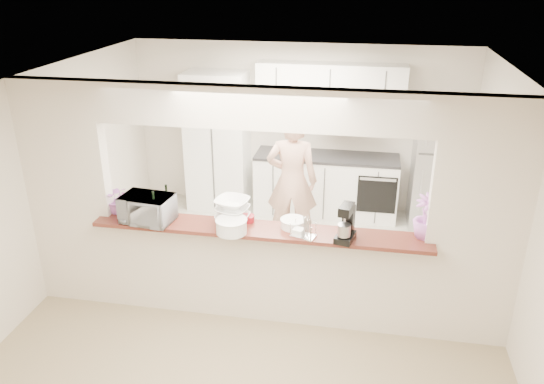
% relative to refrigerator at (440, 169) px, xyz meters
% --- Properties ---
extents(floor, '(6.00, 6.00, 0.00)m').
position_rel_refrigerator_xyz_m(floor, '(-2.05, -2.65, -0.85)').
color(floor, gray).
rests_on(floor, ground).
extents(tile_overlay, '(5.00, 2.90, 0.01)m').
position_rel_refrigerator_xyz_m(tile_overlay, '(-2.05, -1.10, -0.84)').
color(tile_overlay, beige).
rests_on(tile_overlay, floor).
extents(partition, '(5.00, 0.15, 2.50)m').
position_rel_refrigerator_xyz_m(partition, '(-2.05, -2.65, 0.63)').
color(partition, beige).
rests_on(partition, floor).
extents(bar_counter, '(3.40, 0.38, 1.09)m').
position_rel_refrigerator_xyz_m(bar_counter, '(-2.05, -2.65, -0.27)').
color(bar_counter, beige).
rests_on(bar_counter, floor).
extents(kitchen_cabinets, '(3.15, 0.62, 2.25)m').
position_rel_refrigerator_xyz_m(kitchen_cabinets, '(-2.24, 0.07, 0.12)').
color(kitchen_cabinets, white).
rests_on(kitchen_cabinets, floor).
extents(refrigerator, '(0.75, 0.70, 1.70)m').
position_rel_refrigerator_xyz_m(refrigerator, '(0.00, 0.00, 0.00)').
color(refrigerator, '#B4B5BA').
rests_on(refrigerator, floor).
extents(flower_left, '(0.34, 0.31, 0.31)m').
position_rel_refrigerator_xyz_m(flower_left, '(-3.59, -2.60, 0.40)').
color(flower_left, '#EB7CE2').
rests_on(flower_left, bar_counter).
extents(wine_bottle_a, '(0.07, 0.07, 0.36)m').
position_rel_refrigerator_xyz_m(wine_bottle_a, '(-3.10, -2.80, 0.38)').
color(wine_bottle_a, black).
rests_on(wine_bottle_a, bar_counter).
extents(wine_bottle_b, '(0.07, 0.07, 0.35)m').
position_rel_refrigerator_xyz_m(wine_bottle_b, '(-3.05, -2.58, 0.38)').
color(wine_bottle_b, black).
rests_on(wine_bottle_b, bar_counter).
extents(toaster_oven, '(0.55, 0.40, 0.28)m').
position_rel_refrigerator_xyz_m(toaster_oven, '(-3.20, -2.75, 0.38)').
color(toaster_oven, '#ABAAB0').
rests_on(toaster_oven, bar_counter).
extents(serving_bowls, '(0.40, 0.40, 0.25)m').
position_rel_refrigerator_xyz_m(serving_bowls, '(-2.35, -2.60, 0.36)').
color(serving_bowls, white).
rests_on(serving_bowls, bar_counter).
extents(plate_stack_a, '(0.31, 0.31, 0.14)m').
position_rel_refrigerator_xyz_m(plate_stack_a, '(-2.30, -2.84, 0.31)').
color(plate_stack_a, white).
rests_on(plate_stack_a, bar_counter).
extents(plate_stack_b, '(0.25, 0.25, 0.09)m').
position_rel_refrigerator_xyz_m(plate_stack_b, '(-1.72, -2.62, 0.29)').
color(plate_stack_b, white).
rests_on(plate_stack_b, bar_counter).
extents(red_bowl, '(0.14, 0.14, 0.07)m').
position_rel_refrigerator_xyz_m(red_bowl, '(-2.20, -2.57, 0.27)').
color(red_bowl, maroon).
rests_on(red_bowl, bar_counter).
extents(tan_bowl, '(0.14, 0.14, 0.06)m').
position_rel_refrigerator_xyz_m(tan_bowl, '(-1.65, -2.57, 0.27)').
color(tan_bowl, tan).
rests_on(tan_bowl, bar_counter).
extents(utensil_caddy, '(0.26, 0.20, 0.22)m').
position_rel_refrigerator_xyz_m(utensil_caddy, '(-1.60, -2.80, 0.33)').
color(utensil_caddy, silver).
rests_on(utensil_caddy, bar_counter).
extents(stand_mixer, '(0.21, 0.28, 0.37)m').
position_rel_refrigerator_xyz_m(stand_mixer, '(-1.19, -2.79, 0.41)').
color(stand_mixer, black).
rests_on(stand_mixer, bar_counter).
extents(flower_right, '(0.26, 0.26, 0.44)m').
position_rel_refrigerator_xyz_m(flower_right, '(-0.45, -2.60, 0.46)').
color(flower_right, '#CE72D3').
rests_on(flower_right, bar_counter).
extents(person, '(0.68, 0.46, 1.83)m').
position_rel_refrigerator_xyz_m(person, '(-1.97, -1.00, 0.06)').
color(person, '#DFA991').
rests_on(person, floor).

